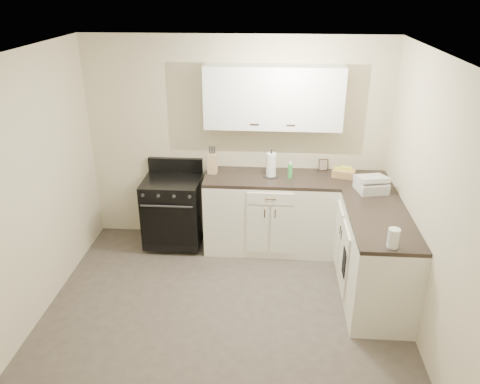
# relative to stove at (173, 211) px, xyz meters

# --- Properties ---
(floor) EXTENTS (3.60, 3.60, 0.00)m
(floor) POSITION_rel_stove_xyz_m (0.76, -1.48, -0.46)
(floor) COLOR #473F38
(floor) RESTS_ON ground
(ceiling) EXTENTS (3.60, 3.60, 0.00)m
(ceiling) POSITION_rel_stove_xyz_m (0.76, -1.48, 2.04)
(ceiling) COLOR white
(ceiling) RESTS_ON wall_back
(wall_back) EXTENTS (3.60, 0.00, 3.60)m
(wall_back) POSITION_rel_stove_xyz_m (0.76, 0.32, 0.79)
(wall_back) COLOR beige
(wall_back) RESTS_ON ground
(wall_right) EXTENTS (0.00, 3.60, 3.60)m
(wall_right) POSITION_rel_stove_xyz_m (2.56, -1.48, 0.79)
(wall_right) COLOR beige
(wall_right) RESTS_ON ground
(wall_left) EXTENTS (0.00, 3.60, 3.60)m
(wall_left) POSITION_rel_stove_xyz_m (-1.04, -1.48, 0.79)
(wall_left) COLOR beige
(wall_left) RESTS_ON ground
(wall_front) EXTENTS (3.60, 0.00, 3.60)m
(wall_front) POSITION_rel_stove_xyz_m (0.76, -3.28, 0.79)
(wall_front) COLOR beige
(wall_front) RESTS_ON ground
(base_cabinets_back) EXTENTS (1.55, 0.60, 0.90)m
(base_cabinets_back) POSITION_rel_stove_xyz_m (1.18, 0.02, -0.01)
(base_cabinets_back) COLOR white
(base_cabinets_back) RESTS_ON floor
(base_cabinets_right) EXTENTS (0.60, 1.90, 0.90)m
(base_cabinets_right) POSITION_rel_stove_xyz_m (2.26, -0.63, -0.01)
(base_cabinets_right) COLOR white
(base_cabinets_right) RESTS_ON floor
(countertop_back) EXTENTS (1.55, 0.60, 0.04)m
(countertop_back) POSITION_rel_stove_xyz_m (1.18, 0.02, 0.46)
(countertop_back) COLOR black
(countertop_back) RESTS_ON base_cabinets_back
(countertop_right) EXTENTS (0.60, 1.90, 0.04)m
(countertop_right) POSITION_rel_stove_xyz_m (2.26, -0.63, 0.46)
(countertop_right) COLOR black
(countertop_right) RESTS_ON base_cabinets_right
(upper_cabinets) EXTENTS (1.55, 0.30, 0.70)m
(upper_cabinets) POSITION_rel_stove_xyz_m (1.18, 0.18, 1.38)
(upper_cabinets) COLOR white
(upper_cabinets) RESTS_ON wall_back
(stove) EXTENTS (0.68, 0.58, 0.82)m
(stove) POSITION_rel_stove_xyz_m (0.00, 0.00, 0.00)
(stove) COLOR black
(stove) RESTS_ON floor
(knife_block) EXTENTS (0.11, 0.10, 0.24)m
(knife_block) POSITION_rel_stove_xyz_m (0.49, 0.09, 0.60)
(knife_block) COLOR tan
(knife_block) RESTS_ON countertop_back
(paper_towel) EXTENTS (0.14, 0.14, 0.28)m
(paper_towel) POSITION_rel_stove_xyz_m (1.18, 0.04, 0.62)
(paper_towel) COLOR white
(paper_towel) RESTS_ON countertop_back
(soap_bottle) EXTENTS (0.06, 0.06, 0.17)m
(soap_bottle) POSITION_rel_stove_xyz_m (1.40, 0.01, 0.56)
(soap_bottle) COLOR green
(soap_bottle) RESTS_ON countertop_back
(picture_frame) EXTENTS (0.11, 0.06, 0.14)m
(picture_frame) POSITION_rel_stove_xyz_m (1.81, 0.28, 0.55)
(picture_frame) COLOR black
(picture_frame) RESTS_ON countertop_back
(wicker_basket) EXTENTS (0.29, 0.23, 0.09)m
(wicker_basket) POSITION_rel_stove_xyz_m (2.03, 0.09, 0.52)
(wicker_basket) COLOR tan
(wicker_basket) RESTS_ON countertop_right
(countertop_grill) EXTENTS (0.36, 0.35, 0.11)m
(countertop_grill) POSITION_rel_stove_xyz_m (2.27, -0.30, 0.54)
(countertop_grill) COLOR silver
(countertop_grill) RESTS_ON countertop_right
(glass_jar) EXTENTS (0.11, 0.11, 0.17)m
(glass_jar) POSITION_rel_stove_xyz_m (2.24, -1.48, 0.57)
(glass_jar) COLOR silver
(glass_jar) RESTS_ON countertop_right
(oven_mitt_near) EXTENTS (0.02, 0.15, 0.26)m
(oven_mitt_near) POSITION_rel_stove_xyz_m (1.94, -1.05, 0.02)
(oven_mitt_near) COLOR black
(oven_mitt_near) RESTS_ON base_cabinets_right
(oven_mitt_far) EXTENTS (0.02, 0.13, 0.23)m
(oven_mitt_far) POSITION_rel_stove_xyz_m (1.94, -1.02, 0.05)
(oven_mitt_far) COLOR black
(oven_mitt_far) RESTS_ON base_cabinets_right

